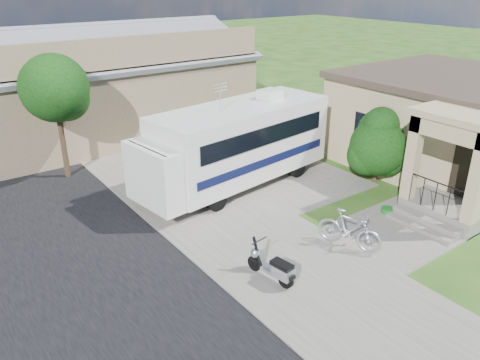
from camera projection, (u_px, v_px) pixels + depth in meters
ground at (307, 247)px, 13.14m from camera, size 120.00×120.00×0.00m
sidewalk_slab at (127, 153)px, 19.96m from camera, size 4.00×80.00×0.06m
driveway_slab at (252, 181)px, 17.26m from camera, size 7.00×6.00×0.05m
walk_slab at (403, 229)px, 14.01m from camera, size 4.00×3.00×0.05m
house at (449, 121)px, 18.29m from camera, size 9.47×7.80×3.54m
warehouse at (108, 88)px, 22.64m from camera, size 12.50×8.40×5.04m
street_tree_a at (57, 91)px, 16.50m from camera, size 2.44×2.40×4.58m
motorhome at (236, 143)px, 16.31m from camera, size 7.65×3.26×3.80m
shrub at (378, 144)px, 16.79m from camera, size 2.30×2.19×2.82m
scooter at (273, 267)px, 11.46m from camera, size 0.57×1.47×0.97m
bicycle at (349, 231)px, 12.82m from camera, size 1.12×1.93×1.12m
garden_hose at (387, 211)px, 14.93m from camera, size 0.39×0.39×0.18m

